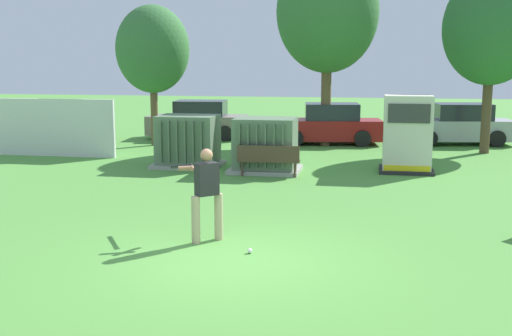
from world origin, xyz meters
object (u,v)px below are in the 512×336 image
sports_ball (250,251)px  parked_car_left_of_center (329,125)px  batter (205,189)px  generator_enclosure (407,134)px  transformer_mid_west (265,146)px  parked_car_leftmost (198,121)px  park_bench (268,158)px  transformer_west (188,142)px  parked_car_right_of_center (459,125)px

sports_ball → parked_car_left_of_center: size_ratio=0.02×
batter → parked_car_left_of_center: (1.23, 14.46, -0.22)m
generator_enclosure → parked_car_left_of_center: 6.72m
batter → parked_car_left_of_center: batter is taller
transformer_mid_west → generator_enclosure: (4.18, 0.74, 0.35)m
parked_car_leftmost → park_bench: bearing=-62.4°
transformer_mid_west → sports_ball: 8.35m
transformer_west → transformer_mid_west: (2.55, -0.48, 0.00)m
generator_enclosure → sports_ball: 9.55m
parked_car_leftmost → parked_car_right_of_center: 10.74m
sports_ball → transformer_west: bearing=112.9°
generator_enclosure → park_bench: size_ratio=1.27×
batter → generator_enclosure: bearing=64.4°
batter → parked_car_right_of_center: size_ratio=0.40×
sports_ball → parked_car_leftmost: size_ratio=0.02×
generator_enclosure → parked_car_left_of_center: bearing=114.4°
park_bench → parked_car_left_of_center: bearing=81.3°
transformer_west → parked_car_leftmost: bearing=103.1°
generator_enclosure → park_bench: 4.29m
generator_enclosure → parked_car_leftmost: (-8.40, 6.94, -0.38)m
transformer_west → park_bench: bearing=-25.1°
park_bench → batter: bearing=-90.5°
sports_ball → generator_enclosure: bearing=71.3°
parked_car_leftmost → sports_ball: bearing=-71.4°
parked_car_left_of_center → parked_car_right_of_center: bearing=9.9°
batter → parked_car_right_of_center: 16.61m
transformer_west → parked_car_leftmost: 7.39m
parked_car_leftmost → parked_car_right_of_center: size_ratio=0.99×
parked_car_leftmost → batter: bearing=-73.9°
parked_car_leftmost → parked_car_left_of_center: 5.69m
transformer_mid_west → sports_ball: size_ratio=23.33×
parked_car_leftmost → parked_car_right_of_center: bearing=0.3°
generator_enclosure → sports_ball: bearing=-108.7°
park_bench → generator_enclosure: bearing=21.7°
transformer_west → parked_car_left_of_center: 7.50m
transformer_mid_west → sports_ball: transformer_mid_west is taller
generator_enclosure → batter: bearing=-115.6°
transformer_mid_west → parked_car_left_of_center: 6.99m
batter → transformer_west: bearing=108.6°
parked_car_right_of_center → parked_car_leftmost: bearing=-179.7°
sports_ball → parked_car_leftmost: parked_car_leftmost is taller
transformer_mid_west → parked_car_leftmost: 8.77m
sports_ball → transformer_mid_west: bearing=97.8°
batter → sports_ball: batter is taller
transformer_west → transformer_mid_west: bearing=-10.6°
parked_car_leftmost → parked_car_right_of_center: same height
transformer_west → parked_car_right_of_center: same height
park_bench → parked_car_leftmost: (-4.46, 8.51, 0.22)m
transformer_west → parked_car_left_of_center: bearing=58.1°
batter → parked_car_leftmost: bearing=106.1°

